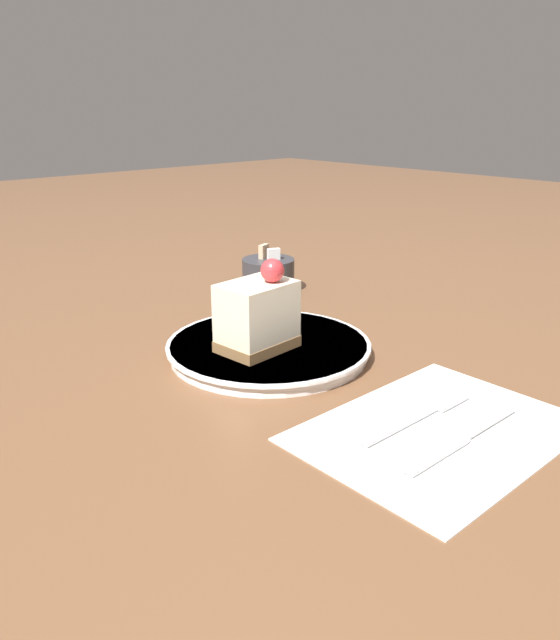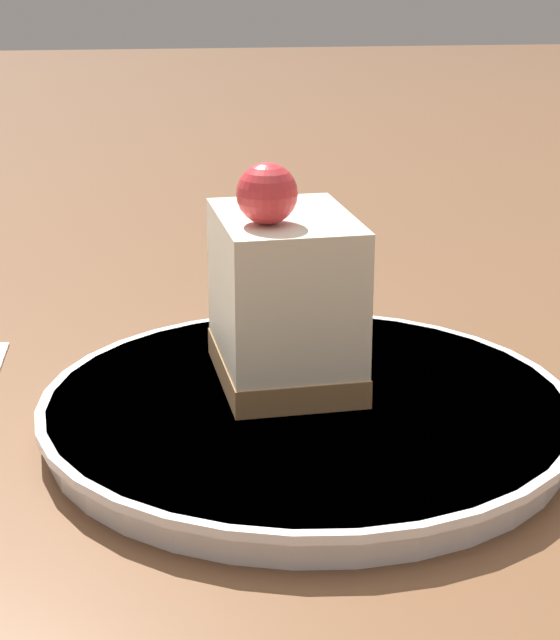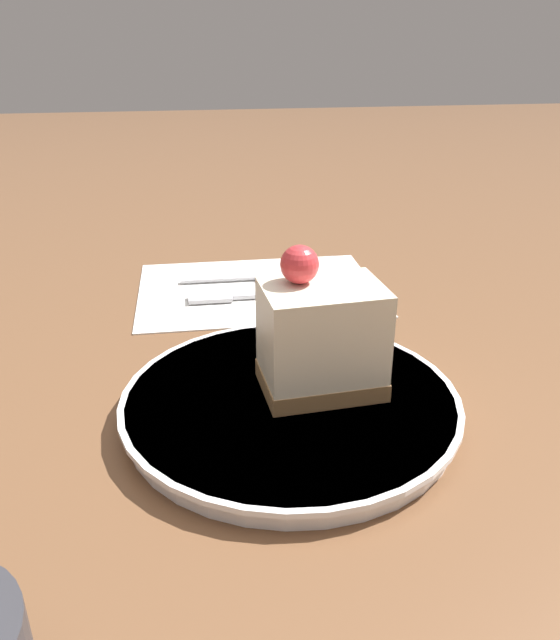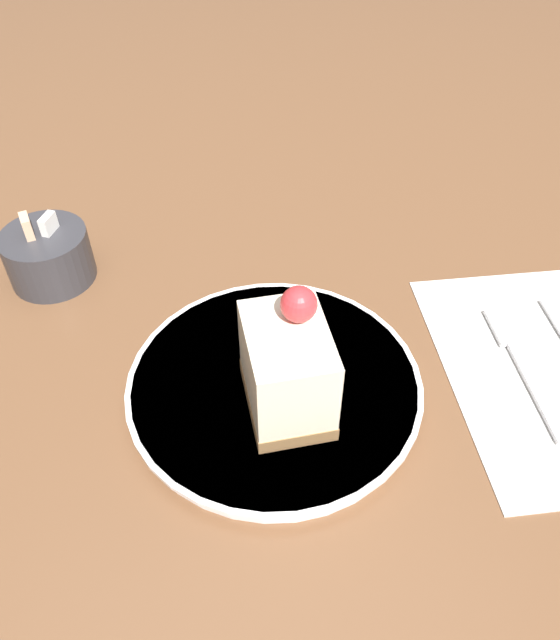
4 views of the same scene
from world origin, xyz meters
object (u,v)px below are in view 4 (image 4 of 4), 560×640
object	(u,v)px
fork	(519,358)
cake_slice	(287,364)
sugar_bowl	(48,256)
plate	(274,386)

from	to	relation	value
fork	cake_slice	bearing A→B (deg)	-171.80
fork	sugar_bowl	world-z (taller)	sugar_bowl
plate	sugar_bowl	distance (m)	0.27
plate	cake_slice	bearing A→B (deg)	-69.34
cake_slice	sugar_bowl	world-z (taller)	cake_slice
plate	cake_slice	world-z (taller)	cake_slice
cake_slice	sugar_bowl	distance (m)	0.29
plate	cake_slice	size ratio (longest dim) A/B	2.29
plate	sugar_bowl	xyz separation A→B (m)	(-0.20, 0.18, 0.02)
fork	sugar_bowl	bearing A→B (deg)	158.65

